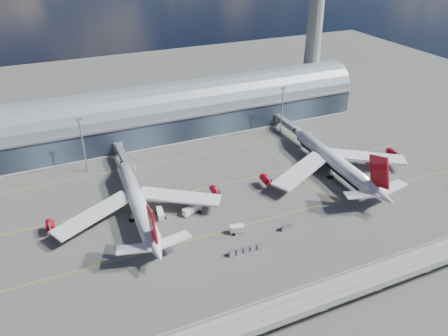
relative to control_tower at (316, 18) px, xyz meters
name	(u,v)px	position (x,y,z in m)	size (l,w,h in m)	color
ground	(240,209)	(-85.00, -83.00, -51.64)	(500.00, 500.00, 0.00)	#474744
taxi_lines	(218,183)	(-85.00, -60.89, -51.63)	(200.00, 80.12, 0.01)	gold
terminal	(176,113)	(-85.00, -5.01, -40.30)	(200.00, 30.00, 28.00)	#1F2634
control_tower	(316,18)	(0.00, 0.00, 0.00)	(19.00, 19.00, 103.00)	gray
guideway	(324,295)	(-85.00, -138.00, -46.34)	(220.00, 8.50, 7.20)	gray
floodlight_mast_left	(83,144)	(-135.00, -28.00, -38.00)	(3.00, 0.70, 25.70)	gray
floodlight_mast_right	(282,110)	(-35.00, -28.00, -38.00)	(3.00, 0.70, 25.70)	gray
airliner_left	(138,204)	(-122.36, -72.34, -45.58)	(66.15, 69.48, 21.18)	white
airliner_right	(335,162)	(-35.00, -75.12, -45.64)	(69.68, 72.82, 23.12)	white
jet_bridge_left	(123,156)	(-118.77, -29.88, -46.46)	(4.40, 28.00, 7.25)	gray
jet_bridge_right	(291,126)	(-31.42, -31.82, -46.46)	(4.40, 32.00, 7.25)	gray
service_truck_0	(160,213)	(-114.89, -75.06, -50.19)	(3.20, 7.03, 2.81)	silver
service_truck_1	(237,229)	(-92.35, -95.62, -50.14)	(5.54, 3.51, 2.97)	silver
service_truck_2	(192,210)	(-103.02, -77.62, -50.14)	(8.27, 4.66, 2.88)	silver
service_truck_3	(384,172)	(-14.67, -84.03, -50.30)	(2.85, 5.63, 2.60)	silver
service_truck_4	(309,137)	(-24.91, -40.03, -50.23)	(3.90, 5.30, 2.80)	silver
service_truck_5	(128,167)	(-117.99, -34.47, -49.98)	(5.68, 7.04, 3.23)	silver
cargo_train_0	(288,226)	(-74.51, -101.08, -50.65)	(5.73, 2.49, 1.89)	gray
cargo_train_1	(246,250)	(-94.30, -106.51, -50.77)	(12.59, 2.34, 1.66)	gray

